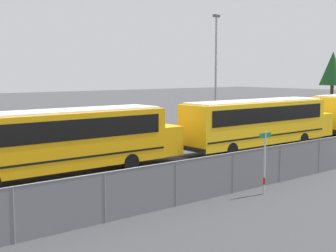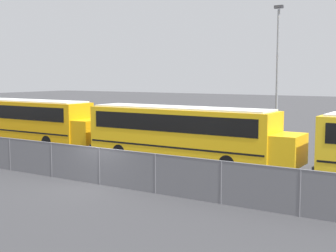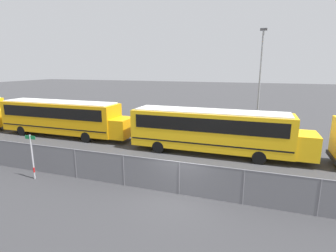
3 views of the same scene
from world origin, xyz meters
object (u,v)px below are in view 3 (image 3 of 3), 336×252
Objects in this scene: school_bus_2 at (213,129)px; street_sign at (32,156)px; school_bus_1 at (62,116)px; light_pole at (260,79)px.

street_sign is at bearing -138.81° from school_bus_2.
school_bus_1 reaches higher than street_sign.
light_pole reaches higher than school_bus_1.
school_bus_1 is 9.78m from street_sign.
light_pole is at bearing 51.52° from street_sign.
light_pole is at bearing 67.39° from school_bus_2.
light_pole is (16.87, 6.54, 3.29)m from school_bus_1.
street_sign is at bearing -128.48° from light_pole.
light_pole is (2.98, 7.15, 3.29)m from school_bus_2.
school_bus_1 is 4.95× the size of street_sign.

